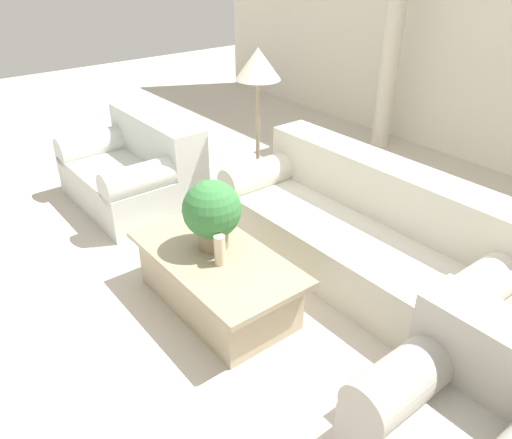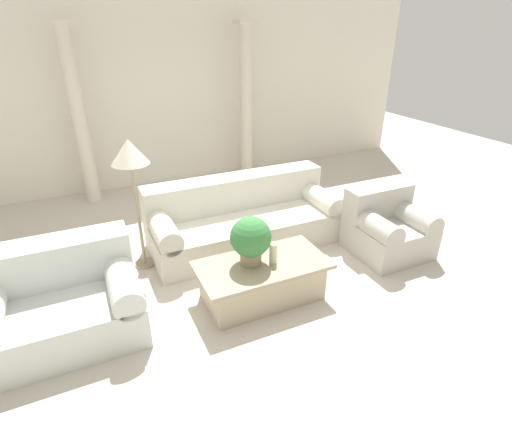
{
  "view_description": "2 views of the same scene",
  "coord_description": "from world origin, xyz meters",
  "px_view_note": "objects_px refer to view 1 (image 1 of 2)",
  "views": [
    {
      "loc": [
        2.52,
        -2.06,
        2.35
      ],
      "look_at": [
        0.09,
        -0.14,
        0.6
      ],
      "focal_mm": 35.0,
      "sensor_mm": 36.0,
      "label": 1
    },
    {
      "loc": [
        -1.44,
        -3.57,
        2.62
      ],
      "look_at": [
        0.22,
        -0.01,
        0.67
      ],
      "focal_mm": 28.0,
      "sensor_mm": 36.0,
      "label": 2
    }
  ],
  "objects_px": {
    "armchair": "(470,421)",
    "coffee_table": "(217,279)",
    "potted_plant": "(212,212)",
    "sofa_long": "(363,229)",
    "floor_lamp": "(258,73)",
    "loveseat": "(137,168)"
  },
  "relations": [
    {
      "from": "armchair",
      "to": "coffee_table",
      "type": "bearing_deg",
      "value": -173.25
    },
    {
      "from": "potted_plant",
      "to": "floor_lamp",
      "type": "xyz_separation_m",
      "value": [
        -0.89,
        1.11,
        0.62
      ]
    },
    {
      "from": "loveseat",
      "to": "floor_lamp",
      "type": "distance_m",
      "value": 1.57
    },
    {
      "from": "sofa_long",
      "to": "loveseat",
      "type": "height_order",
      "value": "same"
    },
    {
      "from": "coffee_table",
      "to": "floor_lamp",
      "type": "height_order",
      "value": "floor_lamp"
    },
    {
      "from": "floor_lamp",
      "to": "coffee_table",
      "type": "bearing_deg",
      "value": -49.54
    },
    {
      "from": "loveseat",
      "to": "potted_plant",
      "type": "xyz_separation_m",
      "value": [
        1.78,
        -0.27,
        0.36
      ]
    },
    {
      "from": "potted_plant",
      "to": "floor_lamp",
      "type": "bearing_deg",
      "value": 128.74
    },
    {
      "from": "loveseat",
      "to": "coffee_table",
      "type": "relative_size",
      "value": 1.02
    },
    {
      "from": "sofa_long",
      "to": "loveseat",
      "type": "distance_m",
      "value": 2.36
    },
    {
      "from": "sofa_long",
      "to": "armchair",
      "type": "bearing_deg",
      "value": -32.99
    },
    {
      "from": "armchair",
      "to": "floor_lamp",
      "type": "bearing_deg",
      "value": 161.39
    },
    {
      "from": "coffee_table",
      "to": "potted_plant",
      "type": "distance_m",
      "value": 0.5
    },
    {
      "from": "potted_plant",
      "to": "armchair",
      "type": "xyz_separation_m",
      "value": [
        1.93,
        0.16,
        -0.37
      ]
    },
    {
      "from": "loveseat",
      "to": "potted_plant",
      "type": "distance_m",
      "value": 1.84
    },
    {
      "from": "sofa_long",
      "to": "potted_plant",
      "type": "xyz_separation_m",
      "value": [
        -0.41,
        -1.15,
        0.37
      ]
    },
    {
      "from": "potted_plant",
      "to": "armchair",
      "type": "distance_m",
      "value": 1.97
    },
    {
      "from": "potted_plant",
      "to": "armchair",
      "type": "relative_size",
      "value": 0.58
    },
    {
      "from": "potted_plant",
      "to": "floor_lamp",
      "type": "relative_size",
      "value": 0.33
    },
    {
      "from": "sofa_long",
      "to": "armchair",
      "type": "distance_m",
      "value": 1.82
    },
    {
      "from": "coffee_table",
      "to": "floor_lamp",
      "type": "distance_m",
      "value": 1.89
    },
    {
      "from": "coffee_table",
      "to": "sofa_long",
      "type": "bearing_deg",
      "value": 75.76
    }
  ]
}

